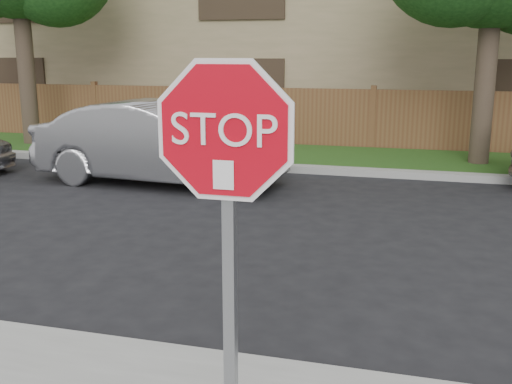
% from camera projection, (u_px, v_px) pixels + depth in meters
% --- Properties ---
extents(ground, '(90.00, 90.00, 0.00)m').
position_uv_depth(ground, '(257.00, 366.00, 4.95)').
color(ground, black).
rests_on(ground, ground).
extents(far_curb, '(70.00, 0.30, 0.15)m').
position_uv_depth(far_curb, '(358.00, 172.00, 12.59)').
color(far_curb, gray).
rests_on(far_curb, ground).
extents(grass_strip, '(70.00, 3.00, 0.12)m').
position_uv_depth(grass_strip, '(365.00, 159.00, 14.14)').
color(grass_strip, '#1E4714').
rests_on(grass_strip, ground).
extents(fence, '(70.00, 0.12, 1.60)m').
position_uv_depth(fence, '(372.00, 121.00, 15.48)').
color(fence, brown).
rests_on(fence, ground).
extents(apartment_building, '(35.20, 9.20, 7.20)m').
position_uv_depth(apartment_building, '(389.00, 22.00, 20.11)').
color(apartment_building, '#8C7E57').
rests_on(apartment_building, ground).
extents(stop_sign, '(1.01, 0.13, 2.55)m').
position_uv_depth(stop_sign, '(226.00, 192.00, 3.08)').
color(stop_sign, gray).
rests_on(stop_sign, sidewalk_near).
extents(sedan_left, '(4.98, 2.06, 1.60)m').
position_uv_depth(sedan_left, '(159.00, 143.00, 11.65)').
color(sedan_left, '#9C9DA1').
rests_on(sedan_left, ground).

